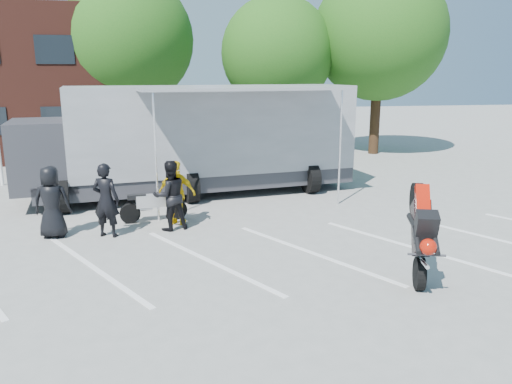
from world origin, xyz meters
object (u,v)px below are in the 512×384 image
object	(u,v)px
stunt_bike_rider	(412,275)
spectator_leather_a	(52,202)
tree_left	(129,40)
spectator_leather_c	(170,196)
tree_right	(380,34)
parked_motorcycle	(154,221)
tree_mid	(277,54)
spectator_hivis	(177,193)
transporter_truck	(200,194)
spectator_leather_b	(106,200)

from	to	relation	value
stunt_bike_rider	spectator_leather_a	size ratio (longest dim) A/B	1.17
tree_left	spectator_leather_c	bearing A→B (deg)	-83.33
tree_right	parked_motorcycle	size ratio (longest dim) A/B	4.84
tree_mid	tree_right	world-z (taller)	tree_right
tree_left	parked_motorcycle	distance (m)	13.02
tree_mid	stunt_bike_rider	xyz separation A→B (m)	(-0.77, -15.60, -4.94)
tree_mid	spectator_leather_c	world-z (taller)	tree_mid
tree_mid	parked_motorcycle	world-z (taller)	tree_mid
tree_mid	parked_motorcycle	distance (m)	13.24
parked_motorcycle	spectator_hivis	xyz separation A→B (m)	(0.64, -0.40, 0.87)
transporter_truck	stunt_bike_rider	size ratio (longest dim) A/B	5.35
spectator_leather_a	spectator_leather_c	bearing A→B (deg)	-174.47
tree_right	stunt_bike_rider	bearing A→B (deg)	-110.91
parked_motorcycle	spectator_hivis	bearing A→B (deg)	-130.00
spectator_leather_b	spectator_hivis	world-z (taller)	spectator_leather_b
tree_mid	spectator_leather_c	xyz separation A→B (m)	(-5.53, -11.58, -4.03)
transporter_truck	spectator_leather_b	bearing A→B (deg)	-130.48
parked_motorcycle	spectator_leather_a	distance (m)	2.77
spectator_leather_c	transporter_truck	bearing A→B (deg)	-123.52
spectator_leather_b	spectator_leather_c	bearing A→B (deg)	-148.49
spectator_leather_a	spectator_leather_c	xyz separation A→B (m)	(2.89, 0.08, 0.01)
tree_mid	tree_left	bearing A→B (deg)	171.87
transporter_truck	spectator_hivis	bearing A→B (deg)	-112.33
tree_left	spectator_leather_a	distance (m)	13.57
transporter_truck	spectator_hivis	size ratio (longest dim) A/B	6.50
parked_motorcycle	stunt_bike_rider	bearing A→B (deg)	-140.93
parked_motorcycle	spectator_leather_c	xyz separation A→B (m)	(0.45, -0.86, 0.92)
tree_mid	spectator_leather_c	bearing A→B (deg)	-115.51
parked_motorcycle	tree_mid	bearing A→B (deg)	-36.91
stunt_bike_rider	spectator_leather_b	world-z (taller)	spectator_leather_b
tree_right	transporter_truck	world-z (taller)	tree_right
spectator_leather_c	tree_left	bearing A→B (deg)	-101.35
stunt_bike_rider	tree_mid	bearing A→B (deg)	106.05
transporter_truck	spectator_leather_a	world-z (taller)	spectator_leather_a
spectator_leather_b	spectator_leather_c	size ratio (longest dim) A/B	1.02
spectator_hivis	parked_motorcycle	bearing A→B (deg)	-10.20
tree_right	spectator_leather_c	size ratio (longest dim) A/B	4.97
spectator_leather_a	spectator_leather_b	world-z (taller)	spectator_leather_b
transporter_truck	spectator_hivis	world-z (taller)	transporter_truck
tree_left	stunt_bike_rider	xyz separation A→B (m)	(6.23, -16.60, -5.57)
tree_left	spectator_leather_b	world-z (taller)	tree_left
stunt_bike_rider	spectator_leather_c	size ratio (longest dim) A/B	1.16
tree_mid	spectator_leather_a	xyz separation A→B (m)	(-8.42, -11.67, -4.04)
tree_mid	tree_right	bearing A→B (deg)	-5.71
tree_left	transporter_truck	world-z (taller)	tree_left
transporter_truck	spectator_leather_c	bearing A→B (deg)	-113.43
stunt_bike_rider	spectator_leather_c	distance (m)	6.30
tree_right	spectator_leather_b	distance (m)	17.32
tree_left	spectator_leather_c	distance (m)	13.50
transporter_truck	stunt_bike_rider	world-z (taller)	transporter_truck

